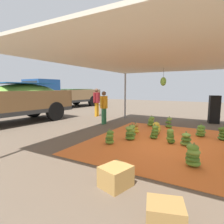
# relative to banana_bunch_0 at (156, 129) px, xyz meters

# --- Properties ---
(ground_plane) EXTENTS (40.00, 40.00, 0.00)m
(ground_plane) POSITION_rel_banana_bunch_0_xyz_m (-0.73, 2.44, -0.23)
(ground_plane) COLOR brown
(tarp_orange) EXTENTS (5.23, 4.72, 0.01)m
(tarp_orange) POSITION_rel_banana_bunch_0_xyz_m (-0.73, -0.56, -0.23)
(tarp_orange) COLOR orange
(tarp_orange) RESTS_ON ground
(tent_canopy) EXTENTS (8.00, 7.00, 2.64)m
(tent_canopy) POSITION_rel_banana_bunch_0_xyz_m (-0.73, -0.65, 2.33)
(tent_canopy) COLOR #9EA0A5
(tent_canopy) RESTS_ON ground
(banana_bunch_0) EXTENTS (0.42, 0.43, 0.51)m
(banana_bunch_0) POSITION_rel_banana_bunch_0_xyz_m (0.00, 0.00, 0.00)
(banana_bunch_0) COLOR #996628
(banana_bunch_0) RESTS_ON tarp_orange
(banana_bunch_1) EXTENTS (0.44, 0.43, 0.44)m
(banana_bunch_1) POSITION_rel_banana_bunch_0_xyz_m (-0.84, -1.14, -0.04)
(banana_bunch_1) COLOR #75A83D
(banana_bunch_1) RESTS_ON tarp_orange
(banana_bunch_2) EXTENTS (0.45, 0.45, 0.49)m
(banana_bunch_2) POSITION_rel_banana_bunch_0_xyz_m (0.41, -2.13, -0.02)
(banana_bunch_2) COLOR #477523
(banana_bunch_2) RESTS_ON tarp_orange
(banana_bunch_3) EXTENTS (0.38, 0.39, 0.50)m
(banana_bunch_3) POSITION_rel_banana_bunch_0_xyz_m (1.53, -0.11, -0.02)
(banana_bunch_3) COLOR #518428
(banana_bunch_3) RESTS_ON tarp_orange
(banana_bunch_4) EXTENTS (0.44, 0.45, 0.46)m
(banana_bunch_4) POSITION_rel_banana_bunch_0_xyz_m (0.54, -1.45, -0.03)
(banana_bunch_4) COLOR #518428
(banana_bunch_4) RESTS_ON tarp_orange
(banana_bunch_6) EXTENTS (0.38, 0.38, 0.50)m
(banana_bunch_6) POSITION_rel_banana_bunch_0_xyz_m (-0.54, -0.09, -0.01)
(banana_bunch_6) COLOR #477523
(banana_bunch_6) RESTS_ON tarp_orange
(banana_bunch_7) EXTENTS (0.34, 0.37, 0.49)m
(banana_bunch_7) POSITION_rel_banana_bunch_0_xyz_m (1.46, 0.66, -0.01)
(banana_bunch_7) COLOR #60932D
(banana_bunch_7) RESTS_ON tarp_orange
(banana_bunch_8) EXTENTS (0.34, 0.35, 0.50)m
(banana_bunch_8) POSITION_rel_banana_bunch_0_xyz_m (-0.82, -0.68, -0.01)
(banana_bunch_8) COLOR #477523
(banana_bunch_8) RESTS_ON tarp_orange
(banana_bunch_9) EXTENTS (0.42, 0.41, 0.53)m
(banana_bunch_9) POSITION_rel_banana_bunch_0_xyz_m (-2.30, -1.47, 0.00)
(banana_bunch_9) COLOR #60932D
(banana_bunch_9) RESTS_ON tarp_orange
(banana_bunch_10) EXTENTS (0.36, 0.37, 0.47)m
(banana_bunch_10) POSITION_rel_banana_bunch_0_xyz_m (-1.81, 0.94, -0.02)
(banana_bunch_10) COLOR #60932D
(banana_bunch_10) RESTS_ON tarp_orange
(banana_bunch_13) EXTENTS (0.31, 0.33, 0.41)m
(banana_bunch_13) POSITION_rel_banana_bunch_0_xyz_m (-0.10, 0.77, -0.06)
(banana_bunch_13) COLOR gold
(banana_bunch_13) RESTS_ON tarp_orange
(banana_bunch_14) EXTENTS (0.49, 0.47, 0.50)m
(banana_bunch_14) POSITION_rel_banana_bunch_0_xyz_m (-1.06, 0.59, -0.01)
(banana_bunch_14) COLOR #518428
(banana_bunch_14) RESTS_ON tarp_orange
(banana_bunch_15) EXTENTS (0.37, 0.37, 0.47)m
(banana_bunch_15) POSITION_rel_banana_bunch_0_xyz_m (-0.65, 0.69, -0.03)
(banana_bunch_15) COLOR #518428
(banana_bunch_15) RESTS_ON tarp_orange
(cargo_truck_far) EXTENTS (7.02, 3.11, 2.40)m
(cargo_truck_far) POSITION_rel_banana_bunch_0_xyz_m (5.40, 9.94, 0.95)
(cargo_truck_far) COLOR #2D2D2D
(cargo_truck_far) RESTS_ON ground
(worker_0) EXTENTS (0.63, 0.38, 1.72)m
(worker_0) POSITION_rel_banana_bunch_0_xyz_m (2.75, 4.52, 0.77)
(worker_0) COLOR orange
(worker_0) RESTS_ON ground
(worker_1) EXTENTS (0.58, 0.35, 1.58)m
(worker_1) POSITION_rel_banana_bunch_0_xyz_m (0.85, 2.81, 0.69)
(worker_1) COLOR #337A4C
(worker_1) RESTS_ON ground
(speaker_stack) EXTENTS (0.55, 0.56, 1.37)m
(speaker_stack) POSITION_rel_banana_bunch_0_xyz_m (3.73, -1.81, 0.45)
(speaker_stack) COLOR black
(speaker_stack) RESTS_ON ground
(crate_0) EXTENTS (0.61, 0.56, 0.37)m
(crate_0) POSITION_rel_banana_bunch_0_xyz_m (-3.89, -0.39, -0.05)
(crate_0) COLOR #B78947
(crate_0) RESTS_ON ground
(crate_1) EXTENTS (0.49, 0.53, 0.37)m
(crate_1) POSITION_rel_banana_bunch_0_xyz_m (-4.51, -1.39, -0.05)
(crate_1) COLOR olive
(crate_1) RESTS_ON ground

